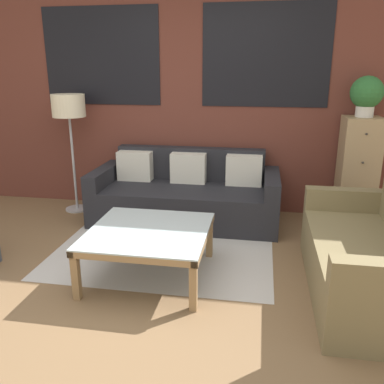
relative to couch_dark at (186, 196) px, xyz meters
The scene contains 9 objects.
ground_plane 1.98m from the couch_dark, 93.99° to the right, with size 16.00×16.00×0.00m, color brown.
wall_back_brick 1.23m from the couch_dark, 105.69° to the left, with size 8.40×0.09×2.80m.
rug 0.81m from the couch_dark, 94.19° to the right, with size 2.05×1.76×0.00m.
couch_dark is the anchor object (origin of this frame).
settee_vintage 2.17m from the couch_dark, 38.60° to the right, with size 0.80×1.61×0.92m.
coffee_table 1.36m from the couch_dark, 92.34° to the right, with size 0.96×0.96×0.41m.
floor_lamp 1.66m from the couch_dark, behind, with size 0.38×0.38×1.39m.
drawer_cabinet 1.89m from the couch_dark, ahead, with size 0.38×0.41×1.18m.
potted_plant 2.18m from the couch_dark, ahead, with size 0.33×0.33×0.42m.
Camera 1 is at (0.95, -2.36, 1.67)m, focal length 38.00 mm.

